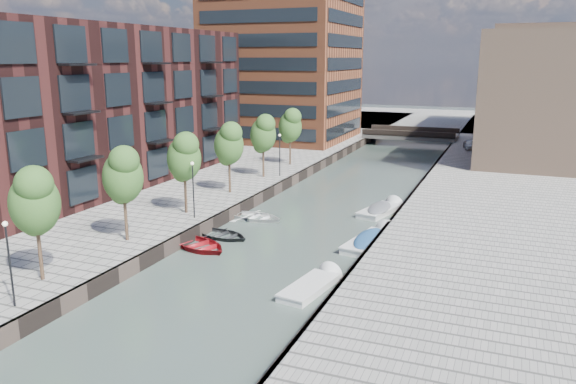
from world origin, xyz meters
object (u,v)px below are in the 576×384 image
Objects in this scene: motorboat_2 at (315,285)px; bridge at (411,135)px; tree_6 at (290,125)px; sloop_2 at (199,248)px; car at (470,144)px; tree_5 at (263,133)px; tree_3 at (184,156)px; motorboat_4 at (382,210)px; sloop_4 at (223,237)px; tree_1 at (34,199)px; tree_4 at (229,143)px; motorboat_3 at (373,240)px; tree_2 at (123,174)px; sloop_3 at (256,220)px.

bridge is at bearing 94.51° from motorboat_2.
tree_6 is 31.63m from motorboat_2.
car is at bearing 4.24° from sloop_2.
motorboat_2 is at bearing -59.19° from tree_5.
tree_3 is 43.07m from car.
bridge reaches higher than motorboat_4.
sloop_4 is (0.33, 2.63, 0.00)m from sloop_2.
tree_1 is 1.26× the size of sloop_2.
bridge is 2.18× the size of tree_4.
tree_1 is 35.00m from tree_6.
tree_5 is at bearing -135.70° from car.
sloop_2 is 1.39× the size of car.
tree_3 is 0.99× the size of motorboat_3.
motorboat_2 is (9.21, -3.21, 0.09)m from sloop_2.
tree_3 is at bearing -175.93° from motorboat_3.
motorboat_2 is 0.90× the size of motorboat_4.
tree_6 is 1.44× the size of sloop_4.
bridge is at bearing 96.48° from motorboat_4.
tree_3 is at bearing 90.00° from tree_1.
motorboat_2 is at bearing 27.11° from tree_1.
sloop_4 is (3.90, -1.61, -5.31)m from tree_3.
bridge is 3.15× the size of sloop_4.
motorboat_2 is at bearing -65.79° from tree_6.
tree_6 is at bearing 90.00° from tree_2.
tree_6 is at bearing 90.00° from tree_5.
tree_4 is (0.00, 21.00, 0.00)m from tree_1.
car is at bearing 72.10° from tree_1.
tree_3 is 1.36× the size of sloop_3.
sloop_3 is 10.08m from motorboat_3.
sloop_4 is (-0.29, -4.95, 0.00)m from sloop_3.
sloop_3 is (4.19, -17.66, -5.31)m from tree_6.
tree_3 is 7.54m from sloop_3.
sloop_4 is at bearing -129.68° from motorboat_4.
motorboat_2 is 8.54m from motorboat_3.
motorboat_2 is at bearing -106.88° from car.
sloop_2 is 0.86× the size of motorboat_4.
tree_4 is 1.36× the size of sloop_3.
tree_5 is 12.62m from sloop_3.
tree_4 is at bearing 39.27° from sloop_2.
bridge is 41.08m from tree_4.
tree_5 is at bearing 137.10° from motorboat_3.
car is (13.64, 43.55, 1.58)m from sloop_2.
tree_3 is 7.00m from tree_4.
sloop_4 is at bearing 146.68° from motorboat_2.
motorboat_3 is at bearing 29.75° from tree_2.
car reaches higher than sloop_4.
sloop_4 is (3.90, -22.61, -5.31)m from tree_6.
car is at bearing 84.60° from motorboat_2.
motorboat_4 is 1.62× the size of car.
sloop_2 is (3.58, -4.24, -5.31)m from tree_3.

